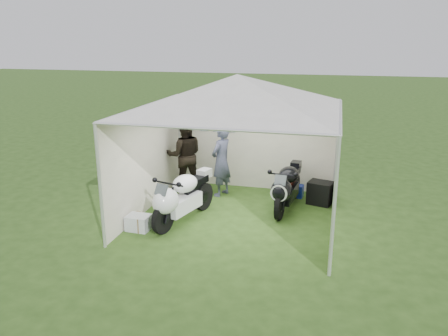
{
  "coord_description": "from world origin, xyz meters",
  "views": [
    {
      "loc": [
        1.92,
        -8.47,
        3.66
      ],
      "look_at": [
        -0.36,
        0.35,
        0.96
      ],
      "focal_mm": 35.0,
      "sensor_mm": 36.0,
      "label": 1
    }
  ],
  "objects_px": {
    "canopy_tent": "(237,96)",
    "crate_0": "(139,223)",
    "paddock_stand": "(295,191)",
    "person_blue_jacket": "(221,161)",
    "equipment_box": "(320,193)",
    "motorcycle_white": "(181,197)",
    "person_dark_jacket": "(185,155)",
    "motorcycle_black": "(287,186)",
    "crate_1": "(138,222)"
  },
  "relations": [
    {
      "from": "paddock_stand",
      "to": "equipment_box",
      "type": "height_order",
      "value": "equipment_box"
    },
    {
      "from": "canopy_tent",
      "to": "person_dark_jacket",
      "type": "height_order",
      "value": "canopy_tent"
    },
    {
      "from": "motorcycle_white",
      "to": "crate_0",
      "type": "distance_m",
      "value": 0.99
    },
    {
      "from": "motorcycle_black",
      "to": "crate_1",
      "type": "distance_m",
      "value": 3.29
    },
    {
      "from": "motorcycle_black",
      "to": "person_blue_jacket",
      "type": "height_order",
      "value": "person_blue_jacket"
    },
    {
      "from": "crate_0",
      "to": "canopy_tent",
      "type": "bearing_deg",
      "value": 34.26
    },
    {
      "from": "canopy_tent",
      "to": "crate_0",
      "type": "xyz_separation_m",
      "value": [
        -1.73,
        -1.18,
        -2.42
      ]
    },
    {
      "from": "crate_1",
      "to": "person_blue_jacket",
      "type": "bearing_deg",
      "value": 65.03
    },
    {
      "from": "motorcycle_black",
      "to": "paddock_stand",
      "type": "relative_size",
      "value": 5.04
    },
    {
      "from": "person_dark_jacket",
      "to": "motorcycle_white",
      "type": "bearing_deg",
      "value": 84.84
    },
    {
      "from": "equipment_box",
      "to": "crate_1",
      "type": "xyz_separation_m",
      "value": [
        -3.45,
        -2.35,
        -0.11
      ]
    },
    {
      "from": "equipment_box",
      "to": "motorcycle_white",
      "type": "bearing_deg",
      "value": -146.36
    },
    {
      "from": "crate_0",
      "to": "crate_1",
      "type": "height_order",
      "value": "crate_0"
    },
    {
      "from": "paddock_stand",
      "to": "crate_1",
      "type": "relative_size",
      "value": 1.17
    },
    {
      "from": "motorcycle_black",
      "to": "equipment_box",
      "type": "xyz_separation_m",
      "value": [
        0.71,
        0.57,
        -0.28
      ]
    },
    {
      "from": "paddock_stand",
      "to": "crate_1",
      "type": "xyz_separation_m",
      "value": [
        -2.84,
        -2.68,
        0.0
      ]
    },
    {
      "from": "equipment_box",
      "to": "crate_0",
      "type": "xyz_separation_m",
      "value": [
        -3.43,
        -2.38,
        -0.11
      ]
    },
    {
      "from": "motorcycle_white",
      "to": "person_dark_jacket",
      "type": "xyz_separation_m",
      "value": [
        -0.56,
        1.85,
        0.36
      ]
    },
    {
      "from": "paddock_stand",
      "to": "person_blue_jacket",
      "type": "height_order",
      "value": "person_blue_jacket"
    },
    {
      "from": "crate_0",
      "to": "crate_1",
      "type": "xyz_separation_m",
      "value": [
        -0.02,
        0.02,
        -0.0
      ]
    },
    {
      "from": "person_dark_jacket",
      "to": "crate_1",
      "type": "distance_m",
      "value": 2.52
    },
    {
      "from": "canopy_tent",
      "to": "paddock_stand",
      "type": "relative_size",
      "value": 14.36
    },
    {
      "from": "paddock_stand",
      "to": "person_blue_jacket",
      "type": "relative_size",
      "value": 0.23
    },
    {
      "from": "motorcycle_black",
      "to": "person_dark_jacket",
      "type": "bearing_deg",
      "value": 173.6
    },
    {
      "from": "motorcycle_black",
      "to": "person_dark_jacket",
      "type": "xyz_separation_m",
      "value": [
        -2.58,
        0.61,
        0.38
      ]
    },
    {
      "from": "person_blue_jacket",
      "to": "equipment_box",
      "type": "distance_m",
      "value": 2.43
    },
    {
      "from": "motorcycle_black",
      "to": "person_blue_jacket",
      "type": "distance_m",
      "value": 1.77
    },
    {
      "from": "canopy_tent",
      "to": "person_blue_jacket",
      "type": "height_order",
      "value": "canopy_tent"
    },
    {
      "from": "canopy_tent",
      "to": "motorcycle_black",
      "type": "xyz_separation_m",
      "value": [
        0.99,
        0.63,
        -2.03
      ]
    },
    {
      "from": "equipment_box",
      "to": "motorcycle_black",
      "type": "bearing_deg",
      "value": -141.4
    },
    {
      "from": "motorcycle_white",
      "to": "paddock_stand",
      "type": "height_order",
      "value": "motorcycle_white"
    },
    {
      "from": "crate_0",
      "to": "motorcycle_white",
      "type": "bearing_deg",
      "value": 38.74
    },
    {
      "from": "motorcycle_black",
      "to": "crate_1",
      "type": "xyz_separation_m",
      "value": [
        -2.74,
        -1.78,
        -0.39
      ]
    },
    {
      "from": "person_dark_jacket",
      "to": "person_blue_jacket",
      "type": "bearing_deg",
      "value": 155.89
    },
    {
      "from": "paddock_stand",
      "to": "person_dark_jacket",
      "type": "distance_m",
      "value": 2.81
    },
    {
      "from": "person_blue_jacket",
      "to": "crate_0",
      "type": "xyz_separation_m",
      "value": [
        -1.07,
        -2.38,
        -0.71
      ]
    },
    {
      "from": "paddock_stand",
      "to": "person_dark_jacket",
      "type": "relative_size",
      "value": 0.21
    },
    {
      "from": "paddock_stand",
      "to": "crate_0",
      "type": "bearing_deg",
      "value": -136.22
    },
    {
      "from": "equipment_box",
      "to": "person_dark_jacket",
      "type": "bearing_deg",
      "value": 179.35
    },
    {
      "from": "motorcycle_black",
      "to": "person_dark_jacket",
      "type": "height_order",
      "value": "person_dark_jacket"
    },
    {
      "from": "crate_1",
      "to": "motorcycle_black",
      "type": "bearing_deg",
      "value": 33.08
    },
    {
      "from": "canopy_tent",
      "to": "crate_0",
      "type": "relative_size",
      "value": 12.48
    },
    {
      "from": "motorcycle_white",
      "to": "person_dark_jacket",
      "type": "distance_m",
      "value": 1.97
    },
    {
      "from": "motorcycle_black",
      "to": "paddock_stand",
      "type": "xyz_separation_m",
      "value": [
        0.11,
        0.9,
        -0.4
      ]
    },
    {
      "from": "motorcycle_black",
      "to": "paddock_stand",
      "type": "distance_m",
      "value": 0.99
    },
    {
      "from": "person_blue_jacket",
      "to": "crate_1",
      "type": "height_order",
      "value": "person_blue_jacket"
    },
    {
      "from": "crate_0",
      "to": "person_blue_jacket",
      "type": "bearing_deg",
      "value": 65.71
    },
    {
      "from": "crate_1",
      "to": "motorcycle_white",
      "type": "bearing_deg",
      "value": 36.62
    },
    {
      "from": "equipment_box",
      "to": "crate_0",
      "type": "distance_m",
      "value": 4.17
    },
    {
      "from": "person_dark_jacket",
      "to": "canopy_tent",
      "type": "bearing_deg",
      "value": 120.07
    }
  ]
}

